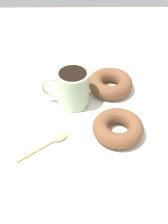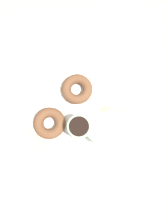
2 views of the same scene
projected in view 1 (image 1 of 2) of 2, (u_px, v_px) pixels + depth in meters
The scene contains 6 objects.
ground_plane at pixel (73, 118), 76.08cm from camera, with size 120.00×120.00×2.00cm, color tan.
napkin at pixel (84, 119), 74.28cm from camera, with size 33.70×33.70×0.30cm, color white.
coffee_cup at pixel (70, 88), 75.18cm from camera, with size 7.86×11.34×9.08cm.
donut_near_cup at pixel (118, 128), 69.35cm from camera, with size 11.53×11.53×3.57cm, color brown.
donut_far at pixel (110, 83), 81.05cm from camera, with size 11.64×11.64×3.72cm, color brown.
spoon at pixel (53, 140), 68.49cm from camera, with size 9.07×10.98×0.90cm.
Camera 1 is at (-54.74, -2.11, 51.88)cm, focal length 50.00 mm.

